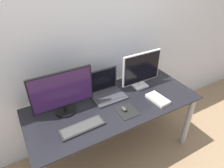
% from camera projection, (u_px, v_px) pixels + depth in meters
% --- Properties ---
extents(wall_back, '(7.00, 0.05, 2.50)m').
position_uv_depth(wall_back, '(93.00, 39.00, 2.04)').
color(wall_back, silver).
rests_on(wall_back, ground_plane).
extents(desk, '(1.74, 0.75, 0.72)m').
position_uv_depth(desk, '(114.00, 113.00, 2.07)').
color(desk, black).
rests_on(desk, ground_plane).
extents(monitor_left, '(0.57, 0.19, 0.43)m').
position_uv_depth(monitor_left, '(63.00, 92.00, 1.78)').
color(monitor_left, black).
rests_on(monitor_left, desk).
extents(monitor_right, '(0.46, 0.12, 0.41)m').
position_uv_depth(monitor_right, '(141.00, 70.00, 2.14)').
color(monitor_right, silver).
rests_on(monitor_right, desk).
extents(laptop, '(0.34, 0.27, 0.27)m').
position_uv_depth(laptop, '(106.00, 90.00, 2.09)').
color(laptop, '#333338').
rests_on(laptop, desk).
extents(keyboard, '(0.40, 0.15, 0.02)m').
position_uv_depth(keyboard, '(82.00, 127.00, 1.71)').
color(keyboard, black).
rests_on(keyboard, desk).
extents(mousepad, '(0.18, 0.20, 0.00)m').
position_uv_depth(mousepad, '(127.00, 111.00, 1.90)').
color(mousepad, black).
rests_on(mousepad, desk).
extents(mouse, '(0.04, 0.07, 0.04)m').
position_uv_depth(mouse, '(124.00, 109.00, 1.90)').
color(mouse, '#333333').
rests_on(mouse, mousepad).
extents(book, '(0.15, 0.25, 0.03)m').
position_uv_depth(book, '(158.00, 99.00, 2.04)').
color(book, silver).
rests_on(book, desk).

